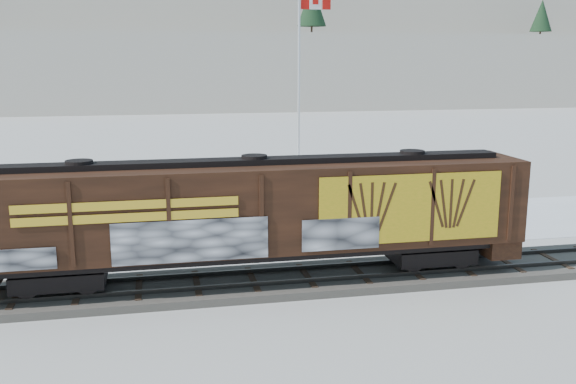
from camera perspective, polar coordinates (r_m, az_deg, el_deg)
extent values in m
plane|color=white|center=(23.78, 1.67, -8.08)|extent=(500.00, 500.00, 0.00)
cube|color=#59544C|center=(23.73, 1.67, -7.76)|extent=(50.00, 3.40, 0.28)
cube|color=#33302D|center=(23.00, 2.09, -7.84)|extent=(50.00, 0.10, 0.15)
cube|color=#33302D|center=(24.32, 1.28, -6.73)|extent=(50.00, 0.10, 0.15)
cube|color=white|center=(30.79, -1.54, -3.41)|extent=(40.00, 8.00, 0.03)
cube|color=white|center=(116.89, -9.23, 10.59)|extent=(360.00, 40.00, 12.00)
cube|color=white|center=(146.91, -9.85, 13.12)|extent=(360.00, 40.00, 24.00)
cube|color=white|center=(182.08, -10.30, 14.54)|extent=(360.00, 50.00, 35.00)
cone|color=black|center=(115.39, 2.14, 16.34)|extent=(5.04, 5.04, 7.38)
cone|color=black|center=(139.96, 21.61, 14.38)|extent=(4.20, 4.20, 6.15)
cube|color=black|center=(23.17, -19.59, -7.02)|extent=(3.00, 2.00, 0.90)
cube|color=black|center=(24.98, 12.46, -5.24)|extent=(3.00, 2.00, 0.90)
cylinder|color=black|center=(22.60, -22.26, -7.69)|extent=(0.90, 0.12, 0.90)
cube|color=black|center=(22.99, -2.93, -5.10)|extent=(19.40, 2.40, 0.25)
cube|color=#361B0E|center=(22.58, -2.97, -1.20)|extent=(19.40, 3.00, 2.96)
cube|color=black|center=(22.28, -3.02, 2.76)|extent=(17.85, 0.90, 0.20)
cube|color=gold|center=(22.52, 10.94, -1.44)|extent=(6.60, 0.03, 2.40)
cube|color=gold|center=(20.79, -14.05, -1.69)|extent=(6.99, 0.02, 0.70)
cube|color=silver|center=(21.04, -8.61, -4.33)|extent=(5.05, 0.03, 1.40)
cylinder|color=silver|center=(38.43, 0.94, -0.21)|extent=(0.90, 0.90, 0.20)
cylinder|color=silver|center=(37.65, 0.97, 8.62)|extent=(0.14, 0.14, 12.02)
cube|color=#B7100B|center=(37.81, 1.54, 16.69)|extent=(0.50, 0.07, 1.00)
cube|color=white|center=(37.95, 2.46, 16.66)|extent=(0.70, 0.09, 1.00)
cube|color=#B7100B|center=(38.11, 3.45, 16.63)|extent=(0.50, 0.07, 1.00)
imported|color=silver|center=(29.41, -8.77, -2.76)|extent=(4.49, 2.31, 1.46)
imported|color=white|center=(30.85, -7.89, -2.08)|extent=(4.60, 2.47, 1.44)
imported|color=#202328|center=(33.72, 14.12, -1.16)|extent=(5.18, 2.98, 1.41)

